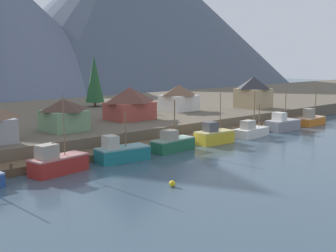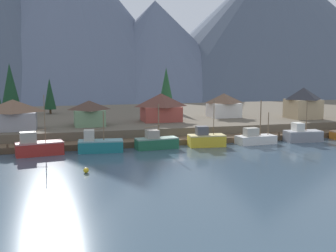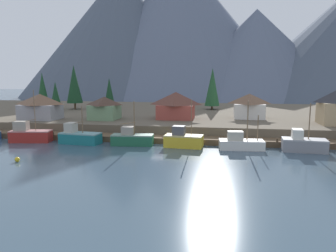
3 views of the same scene
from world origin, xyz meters
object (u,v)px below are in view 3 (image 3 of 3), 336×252
(channel_buoy, at_px, (17,159))
(fishing_boat_yellow, at_px, (183,140))
(fishing_boat_teal, at_px, (79,137))
(conifer_mid_left, at_px, (109,91))
(house_white, at_px, (249,106))
(house_green, at_px, (105,108))
(conifer_near_right, at_px, (74,84))
(fishing_boat_green, at_px, (132,138))
(conifer_near_left, at_px, (56,94))
(fishing_boat_grey, at_px, (303,144))
(conifer_back_left, at_px, (43,88))
(house_grey, at_px, (40,106))
(fishing_boat_red, at_px, (30,135))
(house_red, at_px, (176,105))
(conifer_mid_right, at_px, (212,87))
(fishing_boat_white, at_px, (240,143))

(channel_buoy, bearing_deg, fishing_boat_yellow, 31.99)
(fishing_boat_teal, height_order, conifer_mid_left, conifer_mid_left)
(fishing_boat_teal, xyz_separation_m, fishing_boat_yellow, (18.40, 0.11, 0.04))
(house_white, bearing_deg, house_green, -167.49)
(conifer_near_right, bearing_deg, fishing_boat_teal, -63.99)
(fishing_boat_green, xyz_separation_m, house_green, (-9.92, 13.83, 3.84))
(fishing_boat_teal, bearing_deg, conifer_near_left, 130.70)
(fishing_boat_grey, distance_m, conifer_mid_left, 60.08)
(conifer_back_left, bearing_deg, house_grey, -61.26)
(fishing_boat_teal, height_order, house_white, house_white)
(channel_buoy, bearing_deg, fishing_boat_red, 115.77)
(conifer_mid_left, bearing_deg, house_green, -72.91)
(conifer_near_right, distance_m, channel_buoy, 49.90)
(house_red, bearing_deg, house_green, -168.40)
(conifer_near_right, height_order, conifer_mid_right, conifer_near_right)
(fishing_boat_teal, bearing_deg, conifer_back_left, 133.96)
(conifer_near_left, distance_m, conifer_near_right, 7.47)
(fishing_boat_white, height_order, conifer_back_left, conifer_back_left)
(house_red, bearing_deg, fishing_boat_grey, -37.04)
(fishing_boat_white, bearing_deg, conifer_mid_right, 93.99)
(house_white, relative_size, conifer_near_right, 0.55)
(fishing_boat_yellow, xyz_separation_m, house_green, (-18.81, 13.97, 3.75))
(fishing_boat_yellow, distance_m, conifer_near_left, 46.23)
(house_grey, xyz_separation_m, conifer_near_right, (-2.51, 22.25, 4.22))
(fishing_boat_green, xyz_separation_m, house_grey, (-23.51, 11.36, 4.15))
(fishing_boat_teal, relative_size, fishing_boat_yellow, 0.92)
(fishing_boat_teal, bearing_deg, conifer_mid_left, 107.82)
(fishing_boat_grey, relative_size, conifer_near_right, 0.62)
(fishing_boat_green, relative_size, conifer_near_right, 0.61)
(fishing_boat_white, bearing_deg, fishing_boat_green, 174.62)
(conifer_back_left, bearing_deg, conifer_mid_left, 16.12)
(fishing_boat_teal, height_order, conifer_back_left, conifer_back_left)
(conifer_near_left, bearing_deg, conifer_mid_left, 47.72)
(conifer_near_left, relative_size, conifer_mid_left, 0.90)
(house_grey, bearing_deg, house_red, 10.98)
(conifer_near_left, bearing_deg, conifer_mid_right, 16.77)
(house_green, bearing_deg, house_grey, -169.72)
(fishing_boat_green, bearing_deg, house_green, 121.02)
(fishing_boat_red, distance_m, fishing_boat_white, 37.25)
(house_red, bearing_deg, conifer_near_left, 163.45)
(fishing_boat_green, height_order, house_white, house_white)
(fishing_boat_grey, bearing_deg, fishing_boat_white, -175.70)
(conifer_mid_left, distance_m, conifer_mid_right, 29.86)
(house_green, bearing_deg, house_white, 12.51)
(fishing_boat_yellow, bearing_deg, house_green, 148.40)
(conifer_mid_left, bearing_deg, fishing_boat_red, -92.13)
(fishing_boat_red, xyz_separation_m, house_red, (24.18, 17.26, 4.18))
(conifer_mid_right, xyz_separation_m, conifer_back_left, (-47.88, -5.71, -0.44))
(conifer_near_right, relative_size, conifer_mid_left, 1.40)
(fishing_boat_red, height_order, fishing_boat_green, fishing_boat_red)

